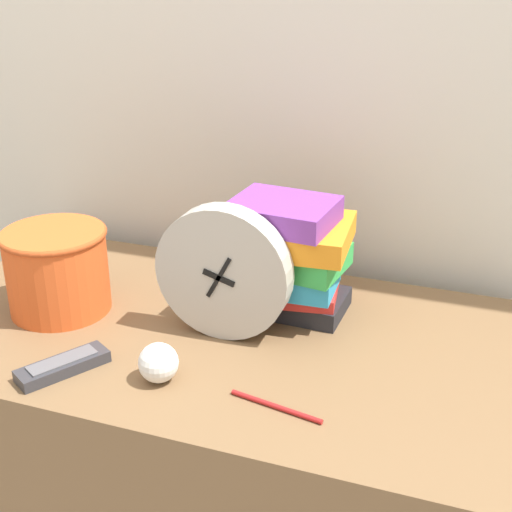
{
  "coord_description": "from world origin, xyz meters",
  "views": [
    {
      "loc": [
        0.45,
        -0.73,
        1.35
      ],
      "look_at": [
        0.07,
        0.36,
        0.83
      ],
      "focal_mm": 50.0,
      "sensor_mm": 36.0,
      "label": 1
    }
  ],
  "objects_px": {
    "pen": "(276,406)",
    "crumpled_paper_ball": "(158,363)",
    "desk_clock": "(223,273)",
    "book_stack": "(289,256)",
    "basket": "(57,268)",
    "tv_remote": "(63,366)"
  },
  "relations": [
    {
      "from": "pen",
      "to": "crumpled_paper_ball",
      "type": "bearing_deg",
      "value": 177.15
    },
    {
      "from": "desk_clock",
      "to": "book_stack",
      "type": "relative_size",
      "value": 1.05
    },
    {
      "from": "desk_clock",
      "to": "pen",
      "type": "xyz_separation_m",
      "value": [
        0.16,
        -0.18,
        -0.12
      ]
    },
    {
      "from": "basket",
      "to": "crumpled_paper_ball",
      "type": "distance_m",
      "value": 0.33
    },
    {
      "from": "desk_clock",
      "to": "tv_remote",
      "type": "height_order",
      "value": "desk_clock"
    },
    {
      "from": "book_stack",
      "to": "desk_clock",
      "type": "bearing_deg",
      "value": -125.52
    },
    {
      "from": "desk_clock",
      "to": "tv_remote",
      "type": "distance_m",
      "value": 0.31
    },
    {
      "from": "book_stack",
      "to": "basket",
      "type": "relative_size",
      "value": 1.17
    },
    {
      "from": "basket",
      "to": "crumpled_paper_ball",
      "type": "xyz_separation_m",
      "value": [
        0.29,
        -0.16,
        -0.05
      ]
    },
    {
      "from": "desk_clock",
      "to": "crumpled_paper_ball",
      "type": "distance_m",
      "value": 0.2
    },
    {
      "from": "book_stack",
      "to": "pen",
      "type": "relative_size",
      "value": 1.51
    },
    {
      "from": "basket",
      "to": "crumpled_paper_ball",
      "type": "relative_size",
      "value": 3.03
    },
    {
      "from": "tv_remote",
      "to": "crumpled_paper_ball",
      "type": "relative_size",
      "value": 2.37
    },
    {
      "from": "desk_clock",
      "to": "crumpled_paper_ball",
      "type": "bearing_deg",
      "value": -104.48
    },
    {
      "from": "desk_clock",
      "to": "tv_remote",
      "type": "bearing_deg",
      "value": -135.39
    },
    {
      "from": "book_stack",
      "to": "pen",
      "type": "height_order",
      "value": "book_stack"
    },
    {
      "from": "book_stack",
      "to": "crumpled_paper_ball",
      "type": "height_order",
      "value": "book_stack"
    },
    {
      "from": "tv_remote",
      "to": "pen",
      "type": "bearing_deg",
      "value": 3.25
    },
    {
      "from": "tv_remote",
      "to": "pen",
      "type": "height_order",
      "value": "tv_remote"
    },
    {
      "from": "desk_clock",
      "to": "book_stack",
      "type": "distance_m",
      "value": 0.14
    },
    {
      "from": "book_stack",
      "to": "crumpled_paper_ball",
      "type": "distance_m",
      "value": 0.32
    },
    {
      "from": "crumpled_paper_ball",
      "to": "pen",
      "type": "bearing_deg",
      "value": -2.85
    }
  ]
}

